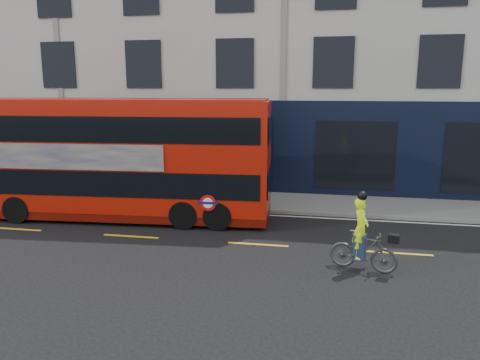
# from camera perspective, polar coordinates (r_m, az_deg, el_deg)

# --- Properties ---
(ground) EXTENTS (120.00, 120.00, 0.00)m
(ground) POSITION_cam_1_polar(r_m,az_deg,el_deg) (12.55, 1.16, -10.09)
(ground) COLOR black
(ground) RESTS_ON ground
(pavement) EXTENTS (60.00, 3.00, 0.12)m
(pavement) POSITION_cam_1_polar(r_m,az_deg,el_deg) (18.67, 4.52, -2.67)
(pavement) COLOR slate
(pavement) RESTS_ON ground
(kerb) EXTENTS (60.00, 0.12, 0.13)m
(kerb) POSITION_cam_1_polar(r_m,az_deg,el_deg) (17.23, 3.97, -3.86)
(kerb) COLOR slate
(kerb) RESTS_ON ground
(building_terrace) EXTENTS (50.00, 10.07, 15.00)m
(building_terrace) POSITION_cam_1_polar(r_m,az_deg,el_deg) (24.70, 6.56, 18.10)
(building_terrace) COLOR beige
(building_terrace) RESTS_ON ground
(road_edge_line) EXTENTS (58.00, 0.10, 0.01)m
(road_edge_line) POSITION_cam_1_polar(r_m,az_deg,el_deg) (16.96, 3.84, -4.32)
(road_edge_line) COLOR silver
(road_edge_line) RESTS_ON ground
(lane_dashes) EXTENTS (58.00, 0.12, 0.01)m
(lane_dashes) POSITION_cam_1_polar(r_m,az_deg,el_deg) (13.93, 2.21, -7.84)
(lane_dashes) COLOR gold
(lane_dashes) RESTS_ON ground
(bus) EXTENTS (10.48, 3.04, 4.17)m
(bus) POSITION_cam_1_polar(r_m,az_deg,el_deg) (16.71, -14.18, 2.61)
(bus) COLOR #AA1406
(bus) RESTS_ON ground
(cyclist) EXTENTS (1.77, 0.91, 2.05)m
(cyclist) POSITION_cam_1_polar(r_m,az_deg,el_deg) (12.27, 14.72, -7.59)
(cyclist) COLOR #3E4043
(cyclist) RESTS_ON ground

